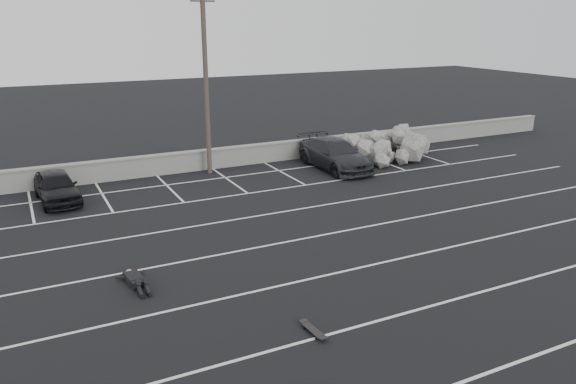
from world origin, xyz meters
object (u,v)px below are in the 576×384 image
car_left (57,187)px  trash_bin (312,150)px  utility_pole (206,83)px  person (134,275)px  car_right (335,154)px  riprap_pile (383,149)px  skateboard (313,330)px

car_left → trash_bin: car_left is taller
utility_pole → trash_bin: size_ratio=9.08×
person → car_left: bearing=92.8°
car_left → person: car_left is taller
car_left → car_right: car_right is taller
riprap_pile → utility_pole: bearing=171.6°
utility_pole → skateboard: size_ratio=10.31×
trash_bin → skateboard: trash_bin is taller
utility_pole → riprap_pile: utility_pole is taller
utility_pole → person: (-6.18, -11.00, -4.35)m
riprap_pile → person: bearing=-149.3°
trash_bin → person: trash_bin is taller
riprap_pile → skateboard: size_ratio=6.81×
car_left → person: 9.56m
trash_bin → skateboard: bearing=-118.7°
car_right → skateboard: (-8.98, -13.87, -0.69)m
car_right → trash_bin: bearing=90.2°
utility_pole → skateboard: utility_pole is taller
car_right → person: 15.33m
trash_bin → riprap_pile: riprap_pile is taller
car_left → trash_bin: (13.76, 1.94, -0.17)m
car_left → trash_bin: 13.90m
utility_pole → riprap_pile: size_ratio=1.51×
car_right → riprap_pile: 3.65m
car_right → trash_bin: car_right is taller
skateboard → utility_pole: bearing=77.0°
riprap_pile → skateboard: riprap_pile is taller
trash_bin → person: bearing=-137.5°
person → utility_pole: bearing=55.6°
riprap_pile → car_right: bearing=-169.8°
car_right → skateboard: size_ratio=6.04×
car_left → riprap_pile: (17.36, 0.09, -0.10)m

